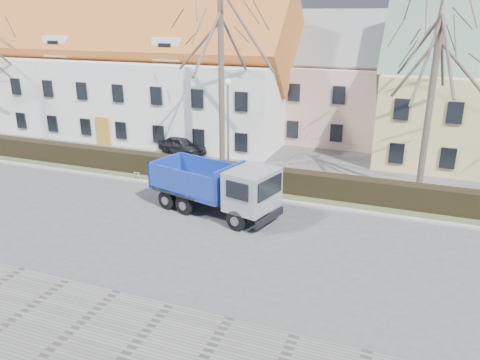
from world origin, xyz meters
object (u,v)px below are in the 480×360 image
at_px(streetlight, 228,130).
at_px(dump_truck, 210,185).
at_px(parked_car_a, 182,145).
at_px(cart_frame, 134,176).

bearing_deg(streetlight, dump_truck, -78.25).
relative_size(dump_truck, parked_car_a, 1.83).
xyz_separation_m(cart_frame, parked_car_a, (0.09, 6.15, 0.36)).
xyz_separation_m(dump_truck, streetlight, (-1.03, 4.93, 1.69)).
height_order(dump_truck, cart_frame, dump_truck).
bearing_deg(dump_truck, streetlight, 116.02).
height_order(dump_truck, streetlight, streetlight).
height_order(dump_truck, parked_car_a, dump_truck).
relative_size(cart_frame, parked_car_a, 0.17).
xyz_separation_m(dump_truck, parked_car_a, (-6.25, 8.85, -0.75)).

